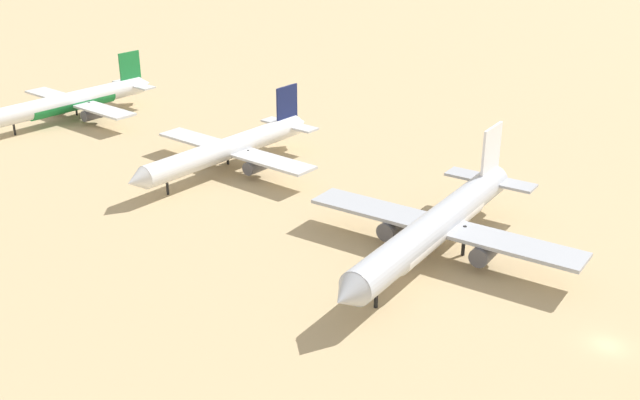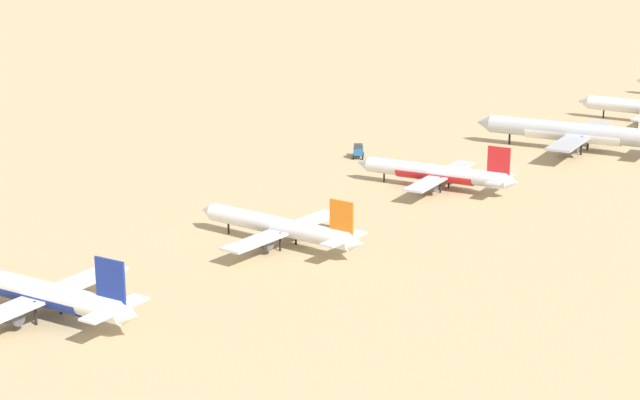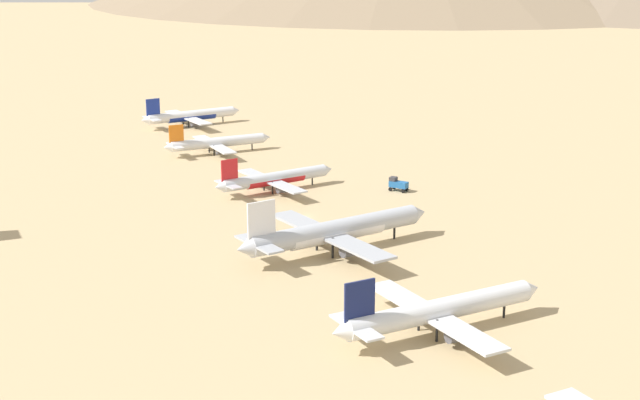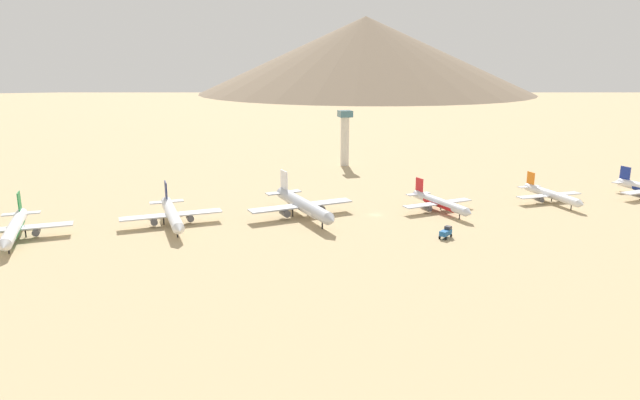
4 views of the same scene
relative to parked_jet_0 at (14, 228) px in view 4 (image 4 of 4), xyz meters
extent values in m
plane|color=tan|center=(2.88, 129.48, -4.34)|extent=(1800.00, 1800.00, 0.00)
cylinder|color=silver|center=(0.36, 0.03, 0.17)|extent=(38.87, 7.15, 4.08)
cone|color=silver|center=(21.34, 1.71, 0.17)|extent=(3.74, 4.26, 4.00)
cone|color=silver|center=(-20.41, -1.63, 0.17)|extent=(3.29, 3.90, 3.67)
cube|color=#197A38|center=(-16.56, -1.32, 4.95)|extent=(5.92, 0.85, 7.52)
cube|color=silver|center=(-17.20, -1.37, 0.58)|extent=(4.45, 13.12, 0.39)
cube|color=silver|center=(-1.25, -0.10, -0.54)|extent=(8.26, 36.83, 0.48)
cylinder|color=#4C4C54|center=(-0.91, 6.39, -2.02)|extent=(4.69, 2.82, 2.47)
cylinder|color=black|center=(15.00, 1.20, -2.29)|extent=(0.47, 0.47, 4.10)
cylinder|color=black|center=(-2.54, 2.60, -2.29)|extent=(0.47, 0.47, 4.10)
cylinder|color=black|center=(-2.10, -2.97, -2.29)|extent=(0.47, 0.47, 4.10)
cylinder|color=#197A38|center=(0.36, 0.03, -0.14)|extent=(21.52, 5.77, 4.09)
cylinder|color=silver|center=(-3.05, 51.84, 0.22)|extent=(39.28, 7.64, 4.12)
cone|color=silver|center=(18.13, 53.76, 0.22)|extent=(3.82, 4.34, 4.04)
cone|color=silver|center=(-24.02, 49.94, 0.22)|extent=(3.36, 3.97, 3.71)
cube|color=#141E51|center=(-20.13, 50.29, 5.04)|extent=(5.98, 0.92, 7.60)
cube|color=silver|center=(-20.78, 50.23, 0.63)|extent=(4.63, 13.28, 0.39)
cube|color=silver|center=(-4.67, 51.69, -0.51)|extent=(8.74, 37.23, 0.49)
cylinder|color=#4C4C54|center=(-4.40, 58.26, -2.00)|extent=(4.76, 2.90, 2.50)
cylinder|color=#4C4C54|center=(-3.22, 45.29, -2.00)|extent=(4.76, 2.90, 2.50)
cylinder|color=black|center=(11.73, 53.18, -2.27)|extent=(0.48, 0.48, 4.15)
cylinder|color=black|center=(-6.01, 54.41, -2.27)|extent=(0.48, 0.48, 4.15)
cylinder|color=black|center=(-5.50, 48.79, -2.27)|extent=(0.48, 0.48, 4.15)
cylinder|color=#B2B7C1|center=(-1.22, 101.14, 0.85)|extent=(44.60, 12.45, 4.69)
cone|color=#B2B7C1|center=(22.61, 105.40, 0.85)|extent=(4.70, 5.22, 4.60)
cone|color=#B2B7C1|center=(-24.81, 96.92, 0.85)|extent=(4.15, 4.77, 4.22)
cube|color=white|center=(-20.44, 97.70, 6.34)|extent=(6.76, 1.62, 8.65)
cube|color=#A4A8B2|center=(-21.17, 97.57, 1.32)|extent=(6.50, 15.29, 0.44)
cube|color=#A4A8B2|center=(-3.05, 100.81, 0.03)|extent=(13.48, 42.43, 0.56)
cylinder|color=#4C4C54|center=(-3.38, 108.28, -1.67)|extent=(5.61, 3.71, 2.84)
cylinder|color=#4C4C54|center=(-0.77, 93.69, -1.67)|extent=(5.61, 3.71, 2.84)
cylinder|color=black|center=(15.41, 104.12, -1.98)|extent=(0.54, 0.54, 4.72)
cylinder|color=black|center=(-4.83, 103.76, -1.98)|extent=(0.54, 0.54, 4.72)
cylinder|color=black|center=(-3.70, 97.43, -1.98)|extent=(0.54, 0.54, 4.72)
cylinder|color=white|center=(-1.22, 101.14, 0.49)|extent=(24.90, 8.94, 4.70)
cylinder|color=silver|center=(5.17, 156.10, -0.51)|extent=(32.94, 9.11, 3.47)
cone|color=silver|center=(22.77, 159.20, -0.51)|extent=(3.46, 3.85, 3.40)
cone|color=silver|center=(-12.26, 153.02, -0.51)|extent=(3.06, 3.52, 3.12)
cube|color=red|center=(-9.03, 153.59, 3.55)|extent=(5.00, 1.19, 6.39)
cube|color=#B6BBC5|center=(-9.57, 153.50, -0.16)|extent=(4.77, 11.29, 0.33)
cube|color=#B6BBC5|center=(3.82, 155.86, -1.12)|extent=(9.87, 31.34, 0.41)
cylinder|color=#4C4C54|center=(3.59, 161.37, -2.37)|extent=(4.14, 2.73, 2.10)
cylinder|color=#4C4C54|center=(5.49, 150.59, -2.37)|extent=(4.14, 2.73, 2.10)
cylinder|color=black|center=(17.46, 158.26, -2.60)|extent=(0.40, 0.40, 3.48)
cylinder|color=black|center=(2.51, 158.04, -2.60)|extent=(0.40, 0.40, 3.48)
cylinder|color=black|center=(3.33, 153.36, -2.60)|extent=(0.40, 0.40, 3.48)
cylinder|color=red|center=(5.17, 156.10, -0.77)|extent=(18.39, 6.56, 3.47)
cylinder|color=silver|center=(5.08, 208.39, -0.61)|extent=(32.11, 4.82, 3.38)
cone|color=silver|center=(22.48, 209.18, -0.61)|extent=(2.99, 3.43, 3.31)
cone|color=silver|center=(-12.14, 207.61, -0.61)|extent=(2.62, 3.15, 3.04)
cube|color=orange|center=(-8.94, 207.75, 3.34)|extent=(4.90, 0.53, 6.22)
cube|color=silver|center=(-9.48, 207.73, -0.27)|extent=(3.32, 10.78, 0.32)
cube|color=silver|center=(3.75, 208.33, -1.20)|extent=(5.81, 30.38, 0.40)
cylinder|color=#4C4C54|center=(4.22, 213.68, -2.42)|extent=(3.82, 2.21, 2.04)
cylinder|color=#4C4C54|center=(4.70, 203.03, -2.42)|extent=(3.82, 2.21, 2.04)
cylinder|color=black|center=(17.22, 208.94, -2.64)|extent=(0.39, 0.39, 3.39)
cylinder|color=black|center=(2.76, 210.59, -2.64)|extent=(0.39, 0.39, 3.39)
cylinder|color=black|center=(2.97, 205.98, -2.64)|extent=(0.39, 0.39, 3.39)
cone|color=white|center=(-8.12, 254.42, -0.31)|extent=(3.12, 3.63, 3.28)
cube|color=navy|center=(-4.70, 254.91, 3.96)|extent=(5.27, 1.08, 6.72)
cube|color=silver|center=(-5.27, 254.83, 0.05)|extent=(4.66, 11.83, 0.35)
cube|color=#1E5999|center=(37.00, 142.11, -2.39)|extent=(4.88, 5.57, 1.70)
cube|color=#333338|center=(36.01, 143.50, -0.99)|extent=(2.73, 2.67, 1.10)
cylinder|color=black|center=(34.92, 143.06, -3.79)|extent=(0.92, 1.10, 1.10)
cylinder|color=black|center=(36.79, 144.39, -3.79)|extent=(0.92, 1.10, 1.10)
cylinder|color=black|center=(37.20, 139.83, -3.79)|extent=(0.92, 1.10, 1.10)
cylinder|color=black|center=(39.08, 141.16, -3.79)|extent=(0.92, 1.10, 1.10)
cylinder|color=beige|center=(-100.87, 150.13, 9.55)|extent=(4.80, 4.80, 27.78)
cube|color=#3F6B7A|center=(-100.87, 150.13, 25.24)|extent=(7.20, 7.20, 3.60)
cone|color=#7A6854|center=(-747.37, 395.35, 59.75)|extent=(572.02, 572.02, 128.18)
camera|label=1|loc=(80.74, 157.47, 46.30)|focal=42.20mm
camera|label=2|loc=(-111.85, 339.81, 52.46)|focal=56.82mm
camera|label=3|loc=(-87.32, -85.83, 65.69)|focal=53.41mm
camera|label=4|loc=(205.24, 50.69, 56.19)|focal=31.91mm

